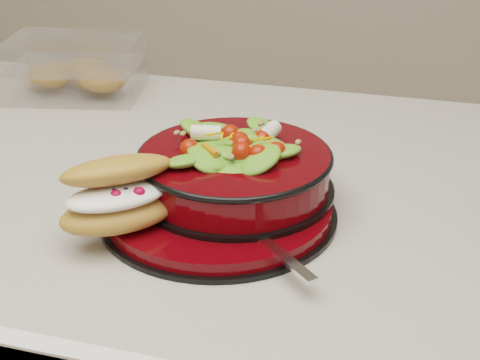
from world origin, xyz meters
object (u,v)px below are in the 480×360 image
(dinner_plate, at_px, (219,209))
(fork, at_px, (261,238))
(pastry_box, at_px, (76,68))
(salad_bowl, at_px, (235,163))
(croissant, at_px, (119,195))

(dinner_plate, relative_size, fork, 2.05)
(fork, bearing_deg, pastry_box, 89.15)
(salad_bowl, relative_size, croissant, 1.64)
(salad_bowl, bearing_deg, croissant, -131.55)
(croissant, bearing_deg, fork, -34.00)
(croissant, bearing_deg, pastry_box, 85.27)
(salad_bowl, relative_size, fork, 1.75)
(croissant, bearing_deg, salad_bowl, 10.58)
(croissant, relative_size, pastry_box, 0.58)
(salad_bowl, distance_m, croissant, 0.14)
(dinner_plate, height_order, fork, fork)
(dinner_plate, height_order, salad_bowl, salad_bowl)
(croissant, xyz_separation_m, fork, (0.15, 0.01, -0.03))
(salad_bowl, xyz_separation_m, croissant, (-0.10, -0.11, -0.00))
(fork, bearing_deg, croissant, 137.01)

